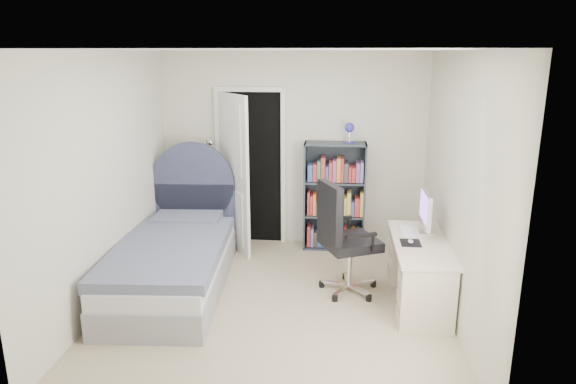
# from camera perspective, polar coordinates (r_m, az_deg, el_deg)

# --- Properties ---
(room_shell) EXTENTS (3.50, 3.70, 2.60)m
(room_shell) POSITION_cam_1_polar(r_m,az_deg,el_deg) (4.93, -1.33, 0.82)
(room_shell) COLOR tan
(room_shell) RESTS_ON ground
(door) EXTENTS (0.92, 0.69, 2.06)m
(door) POSITION_cam_1_polar(r_m,az_deg,el_deg) (6.59, -5.37, 2.51)
(door) COLOR black
(door) RESTS_ON ground
(bed) EXTENTS (1.23, 2.37, 1.42)m
(bed) POSITION_cam_1_polar(r_m,az_deg,el_deg) (5.76, -12.43, -7.14)
(bed) COLOR gray
(bed) RESTS_ON ground
(nightstand) EXTENTS (0.45, 0.45, 0.65)m
(nightstand) POSITION_cam_1_polar(r_m,az_deg,el_deg) (6.86, -9.79, -2.38)
(nightstand) COLOR tan
(nightstand) RESTS_ON ground
(floor_lamp) EXTENTS (0.20, 0.20, 1.40)m
(floor_lamp) POSITION_cam_1_polar(r_m,az_deg,el_deg) (6.89, -8.63, -1.00)
(floor_lamp) COLOR silver
(floor_lamp) RESTS_ON ground
(bookcase) EXTENTS (0.78, 0.33, 1.65)m
(bookcase) POSITION_cam_1_polar(r_m,az_deg,el_deg) (6.63, 5.24, -0.91)
(bookcase) COLOR #37414C
(bookcase) RESTS_ON ground
(desk) EXTENTS (0.54, 1.34, 1.10)m
(desk) POSITION_cam_1_polar(r_m,az_deg,el_deg) (5.43, 14.34, -8.24)
(desk) COLOR beige
(desk) RESTS_ON ground
(office_chair) EXTENTS (0.71, 0.71, 1.21)m
(office_chair) POSITION_cam_1_polar(r_m,az_deg,el_deg) (5.37, 6.01, -4.61)
(office_chair) COLOR silver
(office_chair) RESTS_ON ground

